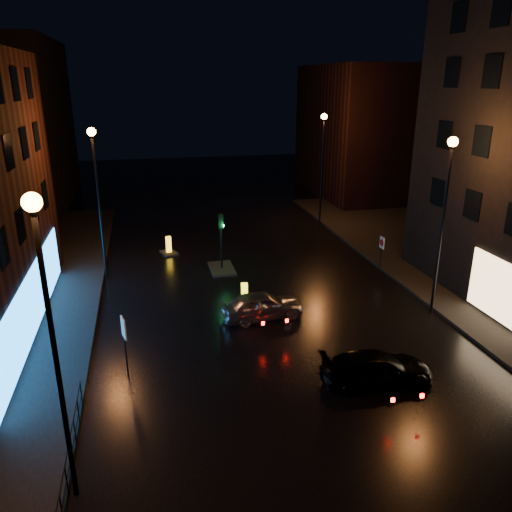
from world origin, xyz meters
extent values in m
plane|color=black|center=(0.00, 0.00, 0.00)|extent=(120.00, 120.00, 0.00)
cube|color=black|center=(-16.00, 35.00, 7.00)|extent=(8.00, 16.00, 14.00)
cube|color=black|center=(15.00, 32.00, 6.00)|extent=(8.00, 14.00, 12.00)
cylinder|color=black|center=(-7.80, -2.00, 4.00)|extent=(0.14, 0.14, 8.00)
cylinder|color=black|center=(-7.80, -2.00, 8.00)|extent=(0.20, 0.20, 0.25)
sphere|color=orange|center=(-7.80, -2.00, 8.15)|extent=(0.44, 0.44, 0.44)
cylinder|color=black|center=(-7.80, 14.00, 4.00)|extent=(0.14, 0.14, 8.00)
cylinder|color=black|center=(-7.80, 14.00, 8.00)|extent=(0.20, 0.20, 0.25)
sphere|color=orange|center=(-7.80, 14.00, 8.15)|extent=(0.44, 0.44, 0.44)
cylinder|color=black|center=(7.80, 6.00, 4.00)|extent=(0.14, 0.14, 8.00)
cylinder|color=black|center=(7.80, 6.00, 8.00)|extent=(0.20, 0.20, 0.25)
sphere|color=orange|center=(7.80, 6.00, 8.15)|extent=(0.44, 0.44, 0.44)
cylinder|color=black|center=(7.80, 22.00, 4.00)|extent=(0.14, 0.14, 8.00)
cylinder|color=black|center=(7.80, 22.00, 8.00)|extent=(0.20, 0.20, 0.25)
sphere|color=orange|center=(7.80, 22.00, 8.15)|extent=(0.44, 0.44, 0.44)
cube|color=black|center=(-1.20, 14.00, 0.06)|extent=(1.40, 2.40, 0.12)
cylinder|color=black|center=(-1.20, 14.00, 1.40)|extent=(0.12, 0.12, 2.80)
cube|color=black|center=(-1.20, 14.00, 3.00)|extent=(0.28, 0.22, 0.90)
cylinder|color=#0CFF59|center=(-1.06, 14.00, 2.72)|extent=(0.05, 0.18, 0.18)
cylinder|color=black|center=(-8.00, -1.00, 0.97)|extent=(0.05, 6.00, 0.05)
cylinder|color=black|center=(-8.00, -1.00, 0.50)|extent=(0.04, 6.00, 0.04)
cylinder|color=black|center=(-8.00, -1.00, 0.50)|extent=(0.04, 0.04, 1.00)
cylinder|color=black|center=(-8.00, 2.00, 0.50)|extent=(0.04, 0.04, 1.00)
imported|color=#A3A5AA|center=(-0.35, 7.23, 0.66)|extent=(4.00, 1.93, 1.32)
imported|color=black|center=(2.53, 1.08, 0.60)|extent=(4.28, 1.99, 1.21)
cube|color=black|center=(-0.88, 8.83, 0.06)|extent=(1.05, 1.44, 0.11)
cube|color=yellow|center=(-0.88, 8.83, 0.62)|extent=(0.34, 0.24, 1.13)
cube|color=black|center=(-0.88, 8.83, 0.62)|extent=(0.34, 0.06, 0.68)
cube|color=black|center=(-4.09, 17.60, 0.06)|extent=(1.23, 1.52, 0.11)
cube|color=yellow|center=(-4.09, 17.60, 0.61)|extent=(0.35, 0.28, 1.10)
cube|color=black|center=(-4.09, 17.60, 0.61)|extent=(0.32, 0.12, 0.66)
cylinder|color=black|center=(-6.50, 3.66, 1.17)|extent=(0.06, 0.06, 2.34)
cube|color=silver|center=(-6.50, 3.66, 2.02)|extent=(0.20, 0.58, 0.80)
cylinder|color=#B20C0C|center=(-6.47, 3.67, 2.02)|extent=(0.14, 0.46, 0.47)
cylinder|color=black|center=(7.90, 11.74, 1.01)|extent=(0.05, 0.05, 2.01)
cube|color=silver|center=(7.90, 11.74, 1.74)|extent=(0.06, 0.50, 0.69)
cylinder|color=#B20C0C|center=(7.87, 11.74, 1.74)|extent=(0.03, 0.40, 0.40)
camera|label=1|loc=(-5.38, -13.50, 10.68)|focal=35.00mm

